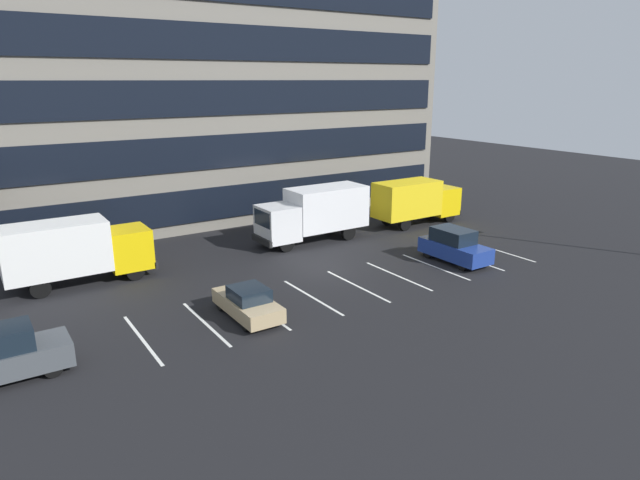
{
  "coord_description": "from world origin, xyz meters",
  "views": [
    {
      "loc": [
        -16.54,
        -24.88,
        10.39
      ],
      "look_at": [
        0.48,
        0.89,
        1.4
      ],
      "focal_mm": 31.06,
      "sensor_mm": 36.0,
      "label": 1
    }
  ],
  "objects": [
    {
      "name": "box_truck_white",
      "position": [
        2.71,
        4.95,
        1.99
      ],
      "size": [
        7.64,
        2.53,
        3.54
      ],
      "color": "white",
      "rests_on": "ground_plane"
    },
    {
      "name": "suv_navy",
      "position": [
        7.25,
        -3.23,
        0.95
      ],
      "size": [
        1.84,
        4.35,
        1.97
      ],
      "color": "navy",
      "rests_on": "ground_plane"
    },
    {
      "name": "ground_plane",
      "position": [
        0.0,
        0.0,
        0.0
      ],
      "size": [
        120.0,
        120.0,
        0.0
      ],
      "primitive_type": "plane",
      "color": "black"
    },
    {
      "name": "box_truck_yellow",
      "position": [
        -12.07,
        4.98,
        1.92
      ],
      "size": [
        7.37,
        2.44,
        3.42
      ],
      "color": "yellow",
      "rests_on": "ground_plane"
    },
    {
      "name": "sedan_tan",
      "position": [
        -6.5,
        -3.74,
        0.69
      ],
      "size": [
        1.72,
        4.1,
        1.47
      ],
      "color": "tan",
      "rests_on": "ground_plane"
    },
    {
      "name": "office_building",
      "position": [
        0.0,
        17.95,
        10.8
      ],
      "size": [
        38.12,
        13.88,
        21.6
      ],
      "color": "slate",
      "rests_on": "ground_plane"
    },
    {
      "name": "suv_charcoal",
      "position": [
        -16.2,
        -3.83,
        0.95
      ],
      "size": [
        4.33,
        1.84,
        1.96
      ],
      "color": "#474C51",
      "rests_on": "ground_plane"
    },
    {
      "name": "box_truck_yellow_all",
      "position": [
        11.39,
        4.58,
        1.85
      ],
      "size": [
        7.08,
        2.35,
        3.28
      ],
      "color": "yellow",
      "rests_on": "ground_plane"
    },
    {
      "name": "lot_markings",
      "position": [
        0.0,
        -3.34,
        0.0
      ],
      "size": [
        22.54,
        5.4,
        0.01
      ],
      "color": "silver",
      "rests_on": "ground_plane"
    }
  ]
}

